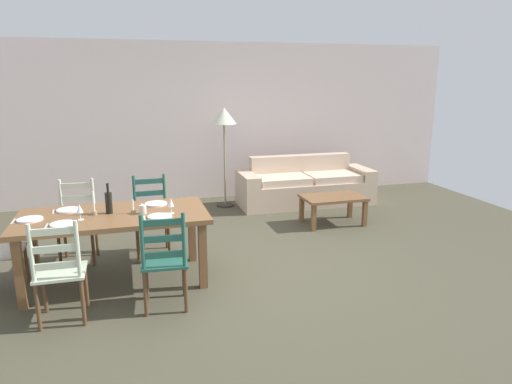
# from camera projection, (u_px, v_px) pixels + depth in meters

# --- Properties ---
(ground_plane) EXTENTS (9.60, 9.60, 0.02)m
(ground_plane) POSITION_uv_depth(u_px,v_px,m) (242.00, 267.00, 5.33)
(ground_plane) COLOR #474433
(wall_far) EXTENTS (9.60, 0.16, 2.70)m
(wall_far) POSITION_uv_depth(u_px,v_px,m) (194.00, 122.00, 8.09)
(wall_far) COLOR beige
(wall_far) RESTS_ON ground_plane
(dining_table) EXTENTS (1.90, 0.96, 0.75)m
(dining_table) POSITION_uv_depth(u_px,v_px,m) (114.00, 222.00, 4.78)
(dining_table) COLOR brown
(dining_table) RESTS_ON ground_plane
(dining_chair_near_left) EXTENTS (0.42, 0.41, 0.96)m
(dining_chair_near_left) POSITION_uv_depth(u_px,v_px,m) (59.00, 271.00, 4.02)
(dining_chair_near_left) COLOR beige
(dining_chair_near_left) RESTS_ON ground_plane
(dining_chair_near_right) EXTENTS (0.45, 0.43, 0.96)m
(dining_chair_near_right) POSITION_uv_depth(u_px,v_px,m) (164.00, 261.00, 4.26)
(dining_chair_near_right) COLOR #235A4B
(dining_chair_near_right) RESTS_ON ground_plane
(dining_chair_far_left) EXTENTS (0.45, 0.43, 0.96)m
(dining_chair_far_left) POSITION_uv_depth(u_px,v_px,m) (78.00, 221.00, 5.42)
(dining_chair_far_left) COLOR beige
(dining_chair_far_left) RESTS_ON ground_plane
(dining_chair_far_right) EXTENTS (0.42, 0.40, 0.96)m
(dining_chair_far_right) POSITION_uv_depth(u_px,v_px,m) (151.00, 216.00, 5.64)
(dining_chair_far_right) COLOR #25584C
(dining_chair_far_right) RESTS_ON ground_plane
(dinner_plate_near_left) EXTENTS (0.24, 0.24, 0.02)m
(dinner_plate_near_left) POSITION_uv_depth(u_px,v_px,m) (63.00, 224.00, 4.40)
(dinner_plate_near_left) COLOR white
(dinner_plate_near_left) RESTS_ON dining_table
(fork_near_left) EXTENTS (0.02, 0.17, 0.01)m
(fork_near_left) POSITION_uv_depth(u_px,v_px,m) (46.00, 226.00, 4.36)
(fork_near_left) COLOR silver
(fork_near_left) RESTS_ON dining_table
(dinner_plate_near_right) EXTENTS (0.24, 0.24, 0.02)m
(dinner_plate_near_right) POSITION_uv_depth(u_px,v_px,m) (160.00, 216.00, 4.64)
(dinner_plate_near_right) COLOR white
(dinner_plate_near_right) RESTS_ON dining_table
(fork_near_right) EXTENTS (0.02, 0.17, 0.01)m
(fork_near_right) POSITION_uv_depth(u_px,v_px,m) (144.00, 218.00, 4.60)
(fork_near_right) COLOR silver
(fork_near_right) RESTS_ON dining_table
(dinner_plate_far_left) EXTENTS (0.24, 0.24, 0.02)m
(dinner_plate_far_left) POSITION_uv_depth(u_px,v_px,m) (69.00, 210.00, 4.87)
(dinner_plate_far_left) COLOR white
(dinner_plate_far_left) RESTS_ON dining_table
(fork_far_left) EXTENTS (0.03, 0.17, 0.01)m
(fork_far_left) POSITION_uv_depth(u_px,v_px,m) (53.00, 212.00, 4.83)
(fork_far_left) COLOR silver
(fork_far_left) RESTS_ON dining_table
(dinner_plate_far_right) EXTENTS (0.24, 0.24, 0.02)m
(dinner_plate_far_right) POSITION_uv_depth(u_px,v_px,m) (156.00, 204.00, 5.11)
(dinner_plate_far_right) COLOR white
(dinner_plate_far_right) RESTS_ON dining_table
(fork_far_right) EXTENTS (0.02, 0.17, 0.01)m
(fork_far_right) POSITION_uv_depth(u_px,v_px,m) (142.00, 205.00, 5.07)
(fork_far_right) COLOR silver
(fork_far_right) RESTS_ON dining_table
(dinner_plate_head_west) EXTENTS (0.24, 0.24, 0.02)m
(dinner_plate_head_west) POSITION_uv_depth(u_px,v_px,m) (30.00, 219.00, 4.54)
(dinner_plate_head_west) COLOR white
(dinner_plate_head_west) RESTS_ON dining_table
(fork_head_west) EXTENTS (0.02, 0.17, 0.01)m
(fork_head_west) POSITION_uv_depth(u_px,v_px,m) (13.00, 221.00, 4.51)
(fork_head_west) COLOR silver
(fork_head_west) RESTS_ON dining_table
(wine_bottle) EXTENTS (0.07, 0.07, 0.32)m
(wine_bottle) POSITION_uv_depth(u_px,v_px,m) (109.00, 202.00, 4.75)
(wine_bottle) COLOR black
(wine_bottle) RESTS_ON dining_table
(wine_glass_near_left) EXTENTS (0.06, 0.06, 0.16)m
(wine_glass_near_left) POSITION_uv_depth(u_px,v_px,m) (80.00, 209.00, 4.53)
(wine_glass_near_left) COLOR white
(wine_glass_near_left) RESTS_ON dining_table
(wine_glass_near_right) EXTENTS (0.06, 0.06, 0.16)m
(wine_glass_near_right) POSITION_uv_depth(u_px,v_px,m) (171.00, 203.00, 4.75)
(wine_glass_near_right) COLOR white
(wine_glass_near_right) RESTS_ON dining_table
(coffee_cup_primary) EXTENTS (0.07, 0.07, 0.09)m
(coffee_cup_primary) POSITION_uv_depth(u_px,v_px,m) (143.00, 209.00, 4.76)
(coffee_cup_primary) COLOR beige
(coffee_cup_primary) RESTS_ON dining_table
(candle_tall) EXTENTS (0.05, 0.05, 0.24)m
(candle_tall) POSITION_uv_depth(u_px,v_px,m) (94.00, 208.00, 4.71)
(candle_tall) COLOR #998C66
(candle_tall) RESTS_ON dining_table
(candle_short) EXTENTS (0.05, 0.05, 0.15)m
(candle_short) POSITION_uv_depth(u_px,v_px,m) (133.00, 210.00, 4.76)
(candle_short) COLOR #998C66
(candle_short) RESTS_ON dining_table
(couch) EXTENTS (2.28, 0.81, 0.80)m
(couch) POSITION_uv_depth(u_px,v_px,m) (304.00, 186.00, 7.97)
(couch) COLOR beige
(couch) RESTS_ON ground_plane
(coffee_table) EXTENTS (0.90, 0.56, 0.42)m
(coffee_table) POSITION_uv_depth(u_px,v_px,m) (333.00, 201.00, 6.81)
(coffee_table) COLOR brown
(coffee_table) RESTS_ON ground_plane
(standing_lamp) EXTENTS (0.40, 0.40, 1.64)m
(standing_lamp) POSITION_uv_depth(u_px,v_px,m) (224.00, 122.00, 7.51)
(standing_lamp) COLOR #332D28
(standing_lamp) RESTS_ON ground_plane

